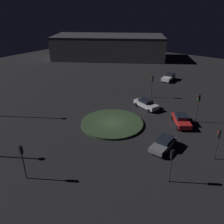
# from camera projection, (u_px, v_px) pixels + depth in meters

# --- Properties ---
(ground_plane) EXTENTS (113.37, 113.37, 0.00)m
(ground_plane) POSITION_uv_depth(u_px,v_px,m) (112.00, 124.00, 33.47)
(ground_plane) COLOR black
(roundabout_island) EXTENTS (9.17, 9.17, 0.29)m
(roundabout_island) POSITION_uv_depth(u_px,v_px,m) (112.00, 123.00, 33.41)
(roundabout_island) COLOR #2D4228
(roundabout_island) RESTS_ON ground_plane
(car_grey) EXTENTS (4.25, 2.11, 1.35)m
(car_grey) POSITION_uv_depth(u_px,v_px,m) (164.00, 144.00, 27.44)
(car_grey) COLOR slate
(car_grey) RESTS_ON ground_plane
(car_silver) EXTENTS (3.11, 4.84, 1.53)m
(car_silver) POSITION_uv_depth(u_px,v_px,m) (146.00, 104.00, 38.34)
(car_silver) COLOR silver
(car_silver) RESTS_ON ground_plane
(car_white) EXTENTS (4.55, 2.28, 1.42)m
(car_white) POSITION_uv_depth(u_px,v_px,m) (169.00, 77.00, 52.21)
(car_white) COLOR white
(car_white) RESTS_ON ground_plane
(car_red) EXTENTS (4.62, 4.02, 1.50)m
(car_red) POSITION_uv_depth(u_px,v_px,m) (181.00, 120.00, 32.99)
(car_red) COLOR red
(car_red) RESTS_ON ground_plane
(traffic_light_north) EXTENTS (0.30, 0.36, 3.73)m
(traffic_light_north) POSITION_uv_depth(u_px,v_px,m) (218.00, 139.00, 24.78)
(traffic_light_north) COLOR #2D2D2D
(traffic_light_north) RESTS_ON ground_plane
(traffic_light_northwest) EXTENTS (0.38, 0.39, 4.33)m
(traffic_light_northwest) POSITION_uv_depth(u_px,v_px,m) (198.00, 103.00, 32.73)
(traffic_light_northwest) COLOR #2D2D2D
(traffic_light_northwest) RESTS_ON ground_plane
(traffic_light_east) EXTENTS (0.36, 0.30, 3.92)m
(traffic_light_east) POSITION_uv_depth(u_px,v_px,m) (22.00, 156.00, 21.86)
(traffic_light_east) COLOR #2D2D2D
(traffic_light_east) RESTS_ON ground_plane
(traffic_light_northeast) EXTENTS (0.37, 0.40, 3.76)m
(traffic_light_northeast) POSITION_uv_depth(u_px,v_px,m) (171.00, 160.00, 21.48)
(traffic_light_northeast) COLOR #2D2D2D
(traffic_light_northeast) RESTS_ON ground_plane
(traffic_light_west) EXTENTS (0.36, 0.30, 4.17)m
(traffic_light_west) POSITION_uv_depth(u_px,v_px,m) (152.00, 82.00, 41.68)
(traffic_light_west) COLOR #2D2D2D
(traffic_light_west) RESTS_ON ground_plane
(store_building) EXTENTS (30.58, 37.25, 7.09)m
(store_building) POSITION_uv_depth(u_px,v_px,m) (109.00, 47.00, 73.20)
(store_building) COLOR #ADA893
(store_building) RESTS_ON ground_plane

